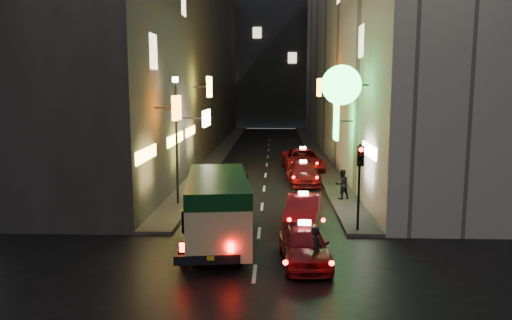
# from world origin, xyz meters

# --- Properties ---
(building_left) EXTENTS (7.61, 52.00, 18.00)m
(building_left) POSITION_xyz_m (-8.00, 33.99, 9.00)
(building_left) COLOR #3A3735
(building_left) RESTS_ON ground
(building_right) EXTENTS (8.21, 52.00, 18.00)m
(building_right) POSITION_xyz_m (8.00, 33.99, 9.00)
(building_right) COLOR #ACA69D
(building_right) RESTS_ON ground
(building_far) EXTENTS (30.00, 10.00, 22.00)m
(building_far) POSITION_xyz_m (0.00, 66.00, 11.00)
(building_far) COLOR #303035
(building_far) RESTS_ON ground
(sidewalk_left) EXTENTS (1.50, 52.00, 0.15)m
(sidewalk_left) POSITION_xyz_m (-4.25, 34.00, 0.07)
(sidewalk_left) COLOR #413F3D
(sidewalk_left) RESTS_ON ground
(sidewalk_right) EXTENTS (1.50, 52.00, 0.15)m
(sidewalk_right) POSITION_xyz_m (4.25, 34.00, 0.07)
(sidewalk_right) COLOR #413F3D
(sidewalk_right) RESTS_ON ground
(minibus) EXTENTS (2.88, 6.35, 2.63)m
(minibus) POSITION_xyz_m (-1.48, 6.78, 1.66)
(minibus) COLOR #F0DE96
(minibus) RESTS_ON ground
(taxi_near) EXTENTS (2.30, 4.92, 1.69)m
(taxi_near) POSITION_xyz_m (1.63, 5.08, 0.76)
(taxi_near) COLOR maroon
(taxi_near) RESTS_ON ground
(taxi_second) EXTENTS (2.57, 4.91, 1.66)m
(taxi_second) POSITION_xyz_m (1.86, 9.88, 0.75)
(taxi_second) COLOR maroon
(taxi_second) RESTS_ON ground
(taxi_third) EXTENTS (2.29, 4.87, 1.68)m
(taxi_third) POSITION_xyz_m (2.37, 19.13, 0.76)
(taxi_third) COLOR maroon
(taxi_third) RESTS_ON ground
(taxi_far) EXTENTS (2.85, 5.88, 1.98)m
(taxi_far) POSITION_xyz_m (2.59, 23.93, 0.91)
(taxi_far) COLOR maroon
(taxi_far) RESTS_ON ground
(pedestrian_crossing) EXTENTS (0.45, 0.62, 1.73)m
(pedestrian_crossing) POSITION_xyz_m (1.96, 4.09, 0.87)
(pedestrian_crossing) COLOR black
(pedestrian_crossing) RESTS_ON ground
(pedestrian_sidewalk) EXTENTS (0.76, 0.64, 1.74)m
(pedestrian_sidewalk) POSITION_xyz_m (4.09, 14.26, 1.02)
(pedestrian_sidewalk) COLOR black
(pedestrian_sidewalk) RESTS_ON sidewalk_right
(traffic_light) EXTENTS (0.26, 0.43, 3.50)m
(traffic_light) POSITION_xyz_m (4.00, 8.47, 2.69)
(traffic_light) COLOR black
(traffic_light) RESTS_ON sidewalk_right
(lamp_post) EXTENTS (0.28, 0.28, 6.22)m
(lamp_post) POSITION_xyz_m (-4.20, 13.00, 3.72)
(lamp_post) COLOR black
(lamp_post) RESTS_ON sidewalk_left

